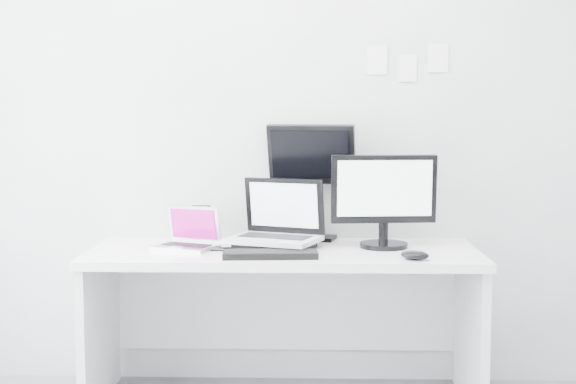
# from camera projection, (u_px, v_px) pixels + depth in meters

# --- Properties ---
(back_wall) EXTENTS (3.60, 0.00, 3.60)m
(back_wall) POSITION_uv_depth(u_px,v_px,m) (286.00, 115.00, 4.01)
(back_wall) COLOR silver
(back_wall) RESTS_ON ground
(desk) EXTENTS (1.80, 0.70, 0.73)m
(desk) POSITION_uv_depth(u_px,v_px,m) (284.00, 327.00, 3.76)
(desk) COLOR white
(desk) RESTS_ON ground
(macbook) EXTENTS (0.33, 0.30, 0.21)m
(macbook) POSITION_uv_depth(u_px,v_px,m) (185.00, 227.00, 3.72)
(macbook) COLOR #ACADB1
(macbook) RESTS_ON desk
(speaker) EXTENTS (0.10, 0.10, 0.18)m
(speaker) POSITION_uv_depth(u_px,v_px,m) (200.00, 224.00, 3.94)
(speaker) COLOR black
(speaker) RESTS_ON desk
(dell_laptop) EXTENTS (0.48, 0.43, 0.33)m
(dell_laptop) POSITION_uv_depth(u_px,v_px,m) (273.00, 213.00, 3.73)
(dell_laptop) COLOR silver
(dell_laptop) RESTS_ON desk
(rear_monitor) EXTENTS (0.46, 0.25, 0.59)m
(rear_monitor) POSITION_uv_depth(u_px,v_px,m) (312.00, 181.00, 3.99)
(rear_monitor) COLOR black
(rear_monitor) RESTS_ON desk
(samsung_monitor) EXTENTS (0.51, 0.28, 0.45)m
(samsung_monitor) POSITION_uv_depth(u_px,v_px,m) (384.00, 200.00, 3.76)
(samsung_monitor) COLOR black
(samsung_monitor) RESTS_ON desk
(keyboard) EXTENTS (0.42, 0.18, 0.03)m
(keyboard) POSITION_uv_depth(u_px,v_px,m) (270.00, 254.00, 3.52)
(keyboard) COLOR black
(keyboard) RESTS_ON desk
(mouse) EXTENTS (0.15, 0.12, 0.04)m
(mouse) POSITION_uv_depth(u_px,v_px,m) (415.00, 255.00, 3.46)
(mouse) COLOR black
(mouse) RESTS_ON desk
(wall_note_0) EXTENTS (0.10, 0.00, 0.14)m
(wall_note_0) POSITION_uv_depth(u_px,v_px,m) (377.00, 60.00, 3.97)
(wall_note_0) COLOR white
(wall_note_0) RESTS_ON back_wall
(wall_note_1) EXTENTS (0.09, 0.00, 0.13)m
(wall_note_1) POSITION_uv_depth(u_px,v_px,m) (407.00, 68.00, 3.97)
(wall_note_1) COLOR white
(wall_note_1) RESTS_ON back_wall
(wall_note_2) EXTENTS (0.10, 0.00, 0.14)m
(wall_note_2) POSITION_uv_depth(u_px,v_px,m) (438.00, 58.00, 3.96)
(wall_note_2) COLOR white
(wall_note_2) RESTS_ON back_wall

